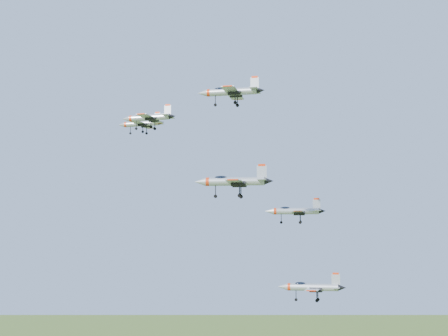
{
  "coord_description": "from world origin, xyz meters",
  "views": [
    {
      "loc": [
        12.23,
        -118.57,
        113.29
      ],
      "look_at": [
        4.42,
        -3.64,
        127.34
      ],
      "focal_mm": 50.0,
      "sensor_mm": 36.0,
      "label": 1
    }
  ],
  "objects": [
    {
      "name": "jet_right_high",
      "position": [
        6.63,
        -22.54,
        137.18
      ],
      "size": [
        10.91,
        9.1,
        2.92
      ],
      "rotation": [
        0.0,
        0.0,
        -0.13
      ],
      "color": "#9EA3AA"
    },
    {
      "name": "jet_lead",
      "position": [
        -15.67,
        16.6,
        139.97
      ],
      "size": [
        11.18,
        9.45,
        3.02
      ],
      "rotation": [
        0.0,
        0.0,
        -0.23
      ],
      "color": "#9EA3AA"
    },
    {
      "name": "jet_left_low",
      "position": [
        17.64,
        2.79,
        119.62
      ],
      "size": [
        11.79,
        9.69,
        3.16
      ],
      "rotation": [
        0.0,
        0.0,
        -0.03
      ],
      "color": "#9EA3AA"
    },
    {
      "name": "jet_right_low",
      "position": [
        6.45,
        -11.38,
        124.06
      ],
      "size": [
        13.91,
        11.48,
        3.72
      ],
      "rotation": [
        0.0,
        0.0,
        -0.06
      ],
      "color": "#9EA3AA"
    },
    {
      "name": "jet_trail",
      "position": [
        19.95,
        -5.9,
        105.71
      ],
      "size": [
        12.11,
        10.15,
        3.24
      ],
      "rotation": [
        0.0,
        0.0,
        -0.17
      ],
      "color": "#9EA3AA"
    },
    {
      "name": "jet_left_high",
      "position": [
        -10.57,
        -1.12,
        137.65
      ],
      "size": [
        11.14,
        9.38,
        2.99
      ],
      "rotation": [
        0.0,
        0.0,
        -0.2
      ],
      "color": "#9EA3AA"
    }
  ]
}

